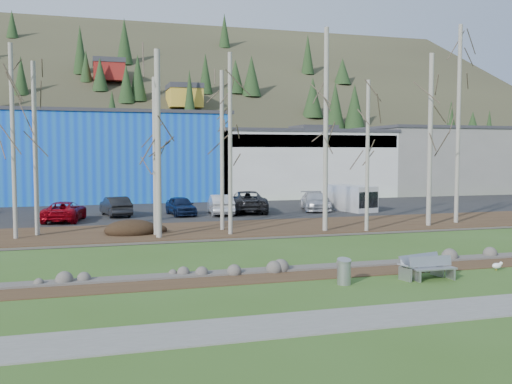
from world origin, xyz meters
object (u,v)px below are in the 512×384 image
object	(u,v)px
bench_damaged	(421,266)
van_white	(352,198)
car_0	(116,206)
bench_intact	(433,268)
litter_bin	(344,273)
car_4	(247,202)
car_5	(315,201)
seagull	(497,266)
car_3	(221,204)
car_2	(181,206)
car_1	(65,211)

from	to	relation	value
bench_damaged	van_white	size ratio (longest dim) A/B	0.43
van_white	car_0	bearing A→B (deg)	164.40
bench_intact	bench_damaged	world-z (taller)	bench_damaged
bench_damaged	litter_bin	xyz separation A→B (m)	(-3.11, -0.15, -0.02)
bench_intact	car_0	xyz separation A→B (m)	(-9.99, 22.91, 0.40)
car_4	car_5	bearing A→B (deg)	-170.21
seagull	car_3	size ratio (longest dim) A/B	0.11
seagull	car_2	distance (m)	23.18
bench_intact	car_1	distance (m)	24.55
car_0	car_2	world-z (taller)	car_0
bench_intact	car_0	distance (m)	24.99
litter_bin	van_white	size ratio (longest dim) A/B	0.18
litter_bin	bench_damaged	bearing A→B (deg)	2.77
litter_bin	bench_intact	bearing A→B (deg)	-4.18
bench_intact	car_3	distance (m)	21.99
seagull	van_white	bearing A→B (deg)	93.81
bench_damaged	car_0	world-z (taller)	car_0
litter_bin	car_4	world-z (taller)	car_4
litter_bin	van_white	distance (m)	23.84
litter_bin	seagull	xyz separation A→B (m)	(6.67, 0.48, -0.22)
car_1	litter_bin	bearing A→B (deg)	126.03
bench_intact	bench_damaged	size ratio (longest dim) A/B	0.83
litter_bin	car_5	size ratio (longest dim) A/B	0.17
seagull	car_1	world-z (taller)	car_1
bench_intact	car_2	xyz separation A→B (m)	(-5.58, 22.12, 0.38)
car_4	bench_intact	bearing A→B (deg)	101.96
bench_damaged	seagull	world-z (taller)	bench_damaged
car_4	van_white	distance (m)	7.99
litter_bin	car_4	distance (m)	22.59
seagull	car_3	world-z (taller)	car_3
car_1	car_5	xyz separation A→B (m)	(17.98, 1.95, 0.04)
car_3	car_4	distance (m)	2.34
bench_intact	bench_damaged	distance (m)	0.46
bench_intact	car_1	world-z (taller)	car_1
bench_damaged	car_5	distance (m)	22.77
litter_bin	seagull	size ratio (longest dim) A/B	1.75
car_3	car_1	bearing A→B (deg)	12.17
litter_bin	car_1	bearing A→B (deg)	115.90
car_2	car_5	world-z (taller)	car_5
car_1	van_white	size ratio (longest dim) A/B	1.00
car_1	car_0	bearing A→B (deg)	-135.39
car_2	car_4	bearing A→B (deg)	0.54
car_3	car_4	world-z (taller)	car_4
bench_damaged	car_0	bearing A→B (deg)	99.54
car_1	van_white	distance (m)	20.57
car_1	car_5	world-z (taller)	car_5
seagull	van_white	xyz separation A→B (m)	(3.96, 20.84, 0.90)
van_white	car_3	bearing A→B (deg)	167.47
car_4	litter_bin	bearing A→B (deg)	93.47
car_3	bench_intact	bearing A→B (deg)	103.23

